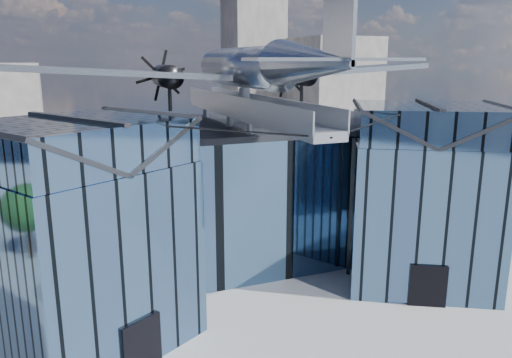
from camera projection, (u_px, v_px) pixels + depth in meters
name	position (u px, v px, depth m)	size (l,w,h in m)	color
ground_plane	(268.00, 298.00, 31.11)	(120.00, 120.00, 0.00)	gray
museum	(236.00, 190.00, 35.07)	(32.88, 24.50, 17.60)	#44658A
bg_towers	(145.00, 90.00, 74.85)	(77.00, 24.50, 26.00)	gray
tree_side_e	(453.00, 169.00, 51.33)	(4.01, 4.01, 5.12)	#312113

